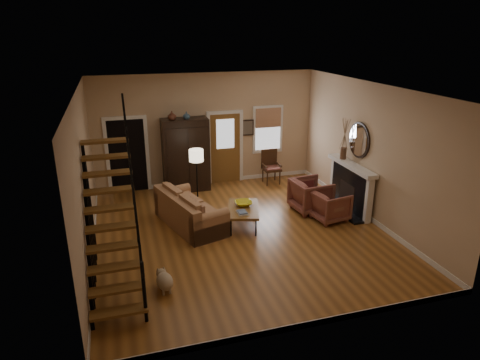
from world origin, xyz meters
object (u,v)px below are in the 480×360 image
object	(u,v)px
armchair_right	(311,195)
side_chair	(271,167)
sofa	(190,210)
floor_lamp	(197,179)
coffee_table	(243,217)
armoire	(186,155)
armchair_left	(330,206)

from	to	relation	value
armchair_right	side_chair	world-z (taller)	side_chair
sofa	side_chair	world-z (taller)	side_chair
armchair_right	side_chair	xyz separation A→B (m)	(-0.25, 2.22, 0.09)
floor_lamp	coffee_table	bearing A→B (deg)	-59.22
coffee_table	sofa	bearing A→B (deg)	162.28
armoire	armchair_left	xyz separation A→B (m)	(3.00, -3.08, -0.68)
armoire	armchair_right	distance (m)	3.76
coffee_table	armoire	bearing A→B (deg)	107.01
armoire	floor_lamp	xyz separation A→B (m)	(0.04, -1.43, -0.26)
armoire	coffee_table	world-z (taller)	armoire
armoire	armchair_right	world-z (taller)	armoire
armoire	sofa	bearing A→B (deg)	-98.07
coffee_table	floor_lamp	size ratio (longest dim) A/B	0.76
sofa	armchair_right	xyz separation A→B (m)	(3.14, 0.01, 0.02)
sofa	armchair_right	size ratio (longest dim) A/B	2.32
armoire	side_chair	bearing A→B (deg)	-4.48
armchair_right	side_chair	size ratio (longest dim) A/B	0.90
sofa	coffee_table	xyz separation A→B (m)	(1.21, -0.39, -0.16)
armoire	sofa	xyz separation A→B (m)	(-0.34, -2.43, -0.65)
armchair_left	floor_lamp	world-z (taller)	floor_lamp
sofa	armchair_right	world-z (taller)	armchair_right
coffee_table	armchair_right	xyz separation A→B (m)	(1.94, 0.40, 0.18)
sofa	floor_lamp	xyz separation A→B (m)	(0.38, 1.00, 0.40)
armchair_left	armchair_right	world-z (taller)	armchair_right
floor_lamp	side_chair	distance (m)	2.81
armoire	floor_lamp	world-z (taller)	armoire
armchair_left	armchair_right	bearing A→B (deg)	6.72
coffee_table	floor_lamp	bearing A→B (deg)	120.78
sofa	side_chair	size ratio (longest dim) A/B	2.09
coffee_table	floor_lamp	xyz separation A→B (m)	(-0.83, 1.39, 0.56)
armchair_right	coffee_table	bearing A→B (deg)	96.34
side_chair	armchair_left	bearing A→B (deg)	-81.17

